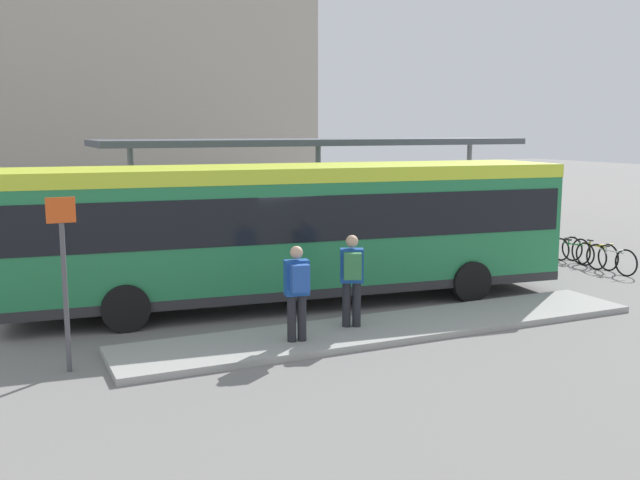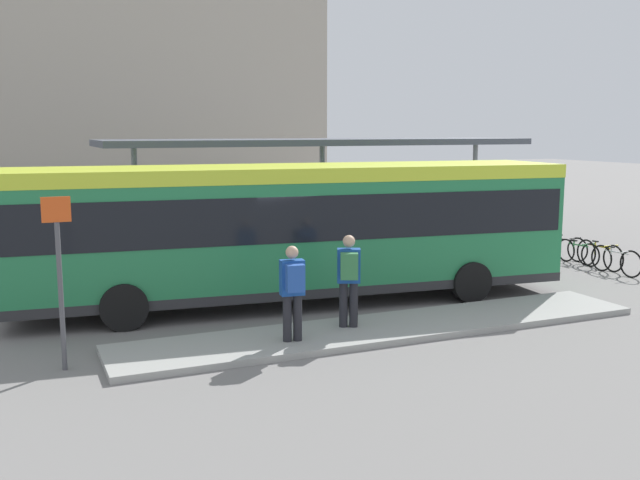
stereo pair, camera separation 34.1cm
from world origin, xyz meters
name	(u,v)px [view 2 (the right image)]	position (x,y,z in m)	size (l,w,h in m)	color
ground_plane	(295,302)	(0.00, 0.00, 0.00)	(120.00, 120.00, 0.00)	slate
curb_island	(388,328)	(0.78, -2.88, 0.06)	(10.59, 1.80, 0.12)	#9E9E99
city_bus	(295,223)	(0.01, 0.00, 1.79)	(12.31, 3.73, 3.05)	#237A47
pedestrian_waiting	(293,287)	(-1.29, -3.15, 1.10)	(0.44, 0.47, 1.71)	#232328
pedestrian_companion	(349,275)	(0.01, -2.72, 1.13)	(0.52, 0.56, 1.76)	#232328
bicycle_white	(616,261)	(9.00, -0.53, 0.37)	(0.48, 1.72, 0.74)	black
bicycle_yellow	(600,255)	(9.19, 0.24, 0.38)	(0.48, 1.78, 0.77)	black
bicycle_green	(578,252)	(9.14, 1.01, 0.35)	(0.48, 1.59, 0.69)	black
bicycle_black	(564,247)	(9.31, 1.78, 0.37)	(0.48, 1.70, 0.74)	black
station_shelter	(322,144)	(2.92, 5.15, 3.40)	(13.01, 3.15, 3.55)	#4C515B
potted_planter_near_shelter	(368,249)	(3.13, 2.52, 0.62)	(0.72, 0.72, 1.18)	slate
platform_sign	(60,275)	(-5.08, -2.75, 1.56)	(0.44, 0.08, 2.80)	#4C4C51
station_building	(18,17)	(-4.87, 25.04, 9.34)	(28.69, 11.16, 18.68)	#B2A899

